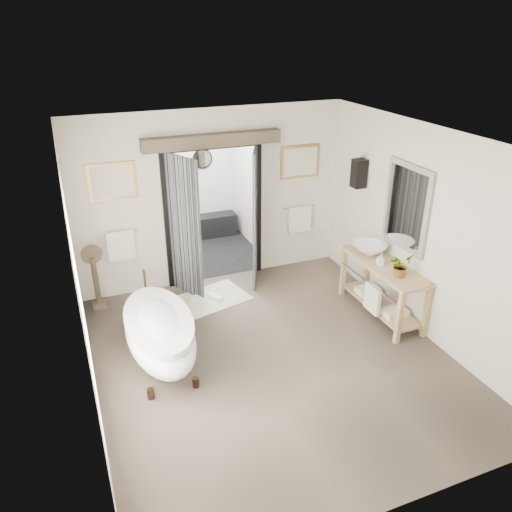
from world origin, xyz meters
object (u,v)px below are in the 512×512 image
at_px(rug, 210,299).
at_px(basin, 370,249).
at_px(vanity, 382,285).
at_px(clawfoot_tub, 160,332).

xyz_separation_m(rug, basin, (2.28, -1.01, 0.93)).
height_order(rug, basin, basin).
height_order(vanity, basin, basin).
relative_size(clawfoot_tub, basin, 3.70).
bearing_deg(clawfoot_tub, basin, 5.04).
bearing_deg(rug, clawfoot_tub, -128.82).
xyz_separation_m(vanity, rug, (-2.29, 1.39, -0.50)).
bearing_deg(clawfoot_tub, rug, 51.18).
height_order(clawfoot_tub, basin, basin).
height_order(vanity, rug, vanity).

